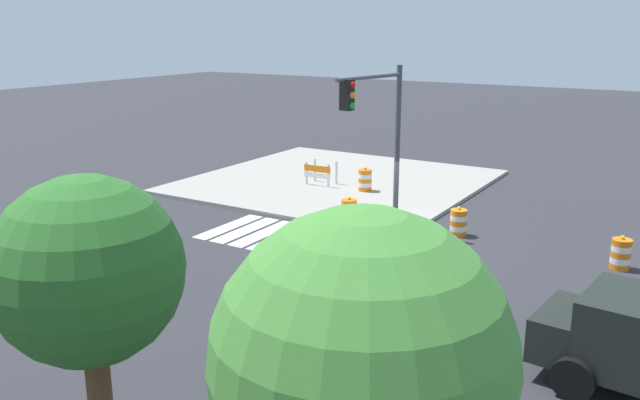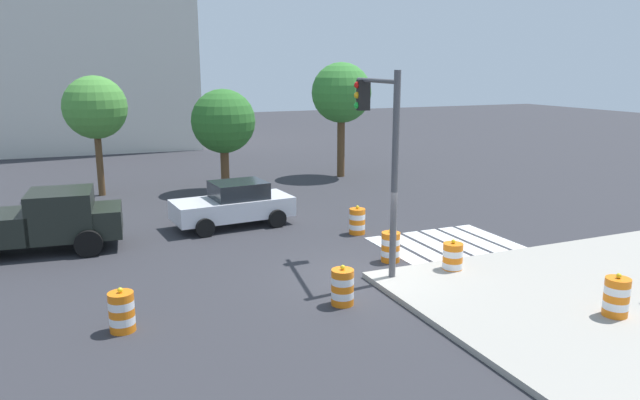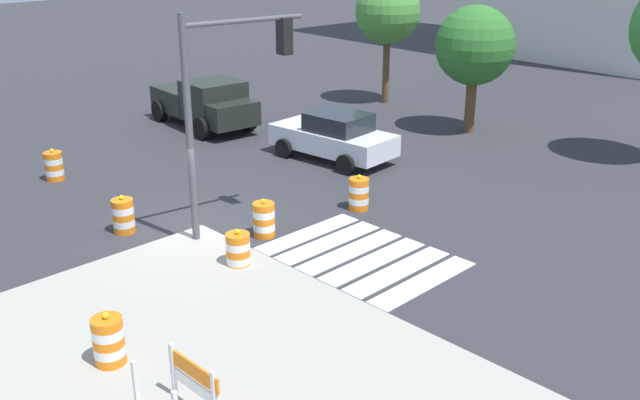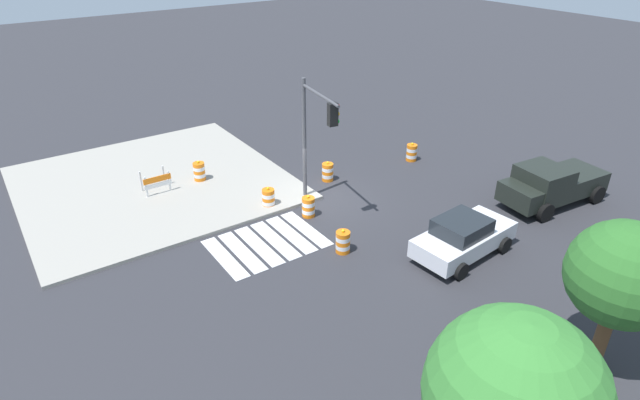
% 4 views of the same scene
% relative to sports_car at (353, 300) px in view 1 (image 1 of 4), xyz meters
% --- Properties ---
extents(ground_plane, '(120.00, 120.00, 0.00)m').
position_rel_sports_car_xyz_m(ground_plane, '(1.81, -6.76, -0.81)').
color(ground_plane, '#2D2D33').
extents(sidewalk_corner, '(12.00, 12.00, 0.15)m').
position_rel_sports_car_xyz_m(sidewalk_corner, '(7.81, -12.76, -0.74)').
color(sidewalk_corner, '#9E998E').
rests_on(sidewalk_corner, ground).
extents(crosswalk_stripes, '(4.35, 3.20, 0.02)m').
position_rel_sports_car_xyz_m(crosswalk_stripes, '(5.81, -4.96, -0.80)').
color(crosswalk_stripes, silver).
rests_on(crosswalk_stripes, ground).
extents(sports_car, '(4.43, 2.41, 1.63)m').
position_rel_sports_car_xyz_m(sports_car, '(0.00, 0.00, 0.00)').
color(sports_car, silver).
rests_on(sports_car, ground).
extents(traffic_barrel_near_corner, '(0.56, 0.56, 1.02)m').
position_rel_sports_car_xyz_m(traffic_barrel_near_corner, '(4.28, -7.51, -0.36)').
color(traffic_barrel_near_corner, orange).
rests_on(traffic_barrel_near_corner, ground).
extents(traffic_barrel_crosswalk_end, '(0.56, 0.56, 1.02)m').
position_rel_sports_car_xyz_m(traffic_barrel_crosswalk_end, '(0.49, -8.27, -0.36)').
color(traffic_barrel_crosswalk_end, orange).
rests_on(traffic_barrel_crosswalk_end, ground).
extents(traffic_barrel_median_near, '(0.56, 0.56, 1.02)m').
position_rel_sports_car_xyz_m(traffic_barrel_median_near, '(3.67, -2.75, -0.36)').
color(traffic_barrel_median_near, orange).
rests_on(traffic_barrel_median_near, ground).
extents(traffic_barrel_median_far, '(0.56, 0.56, 1.02)m').
position_rel_sports_car_xyz_m(traffic_barrel_median_far, '(3.23, -5.84, -0.36)').
color(traffic_barrel_median_far, orange).
rests_on(traffic_barrel_median_far, ground).
extents(traffic_barrel_far_curb, '(0.56, 0.56, 1.02)m').
position_rel_sports_car_xyz_m(traffic_barrel_far_curb, '(-4.63, -7.70, -0.36)').
color(traffic_barrel_far_curb, orange).
rests_on(traffic_barrel_far_curb, ground).
extents(traffic_barrel_on_sidewalk, '(0.56, 0.56, 1.02)m').
position_rel_sports_car_xyz_m(traffic_barrel_on_sidewalk, '(5.81, -11.64, -0.21)').
color(traffic_barrel_on_sidewalk, orange).
rests_on(traffic_barrel_on_sidewalk, sidewalk_corner).
extents(construction_barricade, '(1.30, 0.79, 1.00)m').
position_rel_sports_car_xyz_m(construction_barricade, '(7.98, -11.49, -0.09)').
color(construction_barricade, silver).
rests_on(construction_barricade, sidewalk_corner).
extents(traffic_light_pole, '(0.71, 3.26, 5.50)m').
position_rel_sports_car_xyz_m(traffic_light_pole, '(2.57, -6.24, 3.10)').
color(traffic_light_pole, '#4C4C51').
rests_on(traffic_light_pole, sidewalk_corner).
extents(street_tree_streetside_near, '(2.93, 2.93, 4.76)m').
position_rel_sports_car_xyz_m(street_tree_streetside_near, '(1.23, 6.14, 2.45)').
color(street_tree_streetside_near, brown).
rests_on(street_tree_streetside_near, ground).
extents(street_tree_streetside_mid, '(2.79, 2.79, 5.37)m').
position_rel_sports_car_xyz_m(street_tree_streetside_mid, '(-4.17, 7.52, 3.13)').
color(street_tree_streetside_mid, brown).
rests_on(street_tree_streetside_mid, ground).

